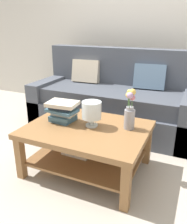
# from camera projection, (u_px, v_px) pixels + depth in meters

# --- Properties ---
(ground_plane) EXTENTS (10.00, 10.00, 0.00)m
(ground_plane) POSITION_uv_depth(u_px,v_px,m) (98.00, 153.00, 2.67)
(ground_plane) COLOR #ADA393
(back_wall) EXTENTS (6.40, 0.12, 2.70)m
(back_wall) POSITION_uv_depth(u_px,v_px,m) (142.00, 25.00, 3.60)
(back_wall) COLOR beige
(back_wall) RESTS_ON ground
(couch) EXTENTS (2.18, 0.90, 1.06)m
(couch) POSITION_uv_depth(u_px,v_px,m) (114.00, 101.00, 3.26)
(couch) COLOR #474C56
(couch) RESTS_ON ground
(coffee_table) EXTENTS (1.12, 0.85, 0.46)m
(coffee_table) POSITION_uv_depth(u_px,v_px,m) (87.00, 139.00, 2.27)
(coffee_table) COLOR olive
(coffee_table) RESTS_ON ground
(book_stack_main) EXTENTS (0.31, 0.25, 0.20)m
(book_stack_main) POSITION_uv_depth(u_px,v_px,m) (63.00, 111.00, 2.32)
(book_stack_main) COLOR #3D6075
(book_stack_main) RESTS_ON coffee_table
(glass_hurricane_vase) EXTENTS (0.18, 0.18, 0.24)m
(glass_hurricane_vase) POSITION_uv_depth(u_px,v_px,m) (92.00, 111.00, 2.19)
(glass_hurricane_vase) COLOR silver
(glass_hurricane_vase) RESTS_ON coffee_table
(flower_pitcher) EXTENTS (0.10, 0.11, 0.38)m
(flower_pitcher) POSITION_uv_depth(u_px,v_px,m) (130.00, 112.00, 2.13)
(flower_pitcher) COLOR gray
(flower_pitcher) RESTS_ON coffee_table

